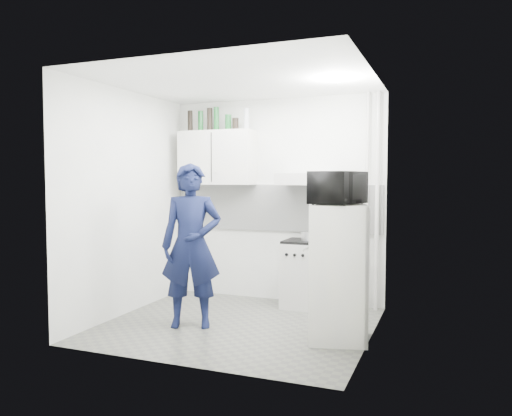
% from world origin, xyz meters
% --- Properties ---
extents(floor, '(2.80, 2.80, 0.00)m').
position_xyz_m(floor, '(0.00, 0.00, 0.00)').
color(floor, '#54554A').
rests_on(floor, ground).
extents(ceiling, '(2.80, 2.80, 0.00)m').
position_xyz_m(ceiling, '(0.00, 0.00, 2.60)').
color(ceiling, white).
rests_on(ceiling, wall_back).
extents(wall_back, '(2.80, 0.00, 2.80)m').
position_xyz_m(wall_back, '(0.00, 1.25, 1.30)').
color(wall_back, silver).
rests_on(wall_back, floor).
extents(wall_left, '(0.00, 2.60, 2.60)m').
position_xyz_m(wall_left, '(-1.40, 0.00, 1.30)').
color(wall_left, silver).
rests_on(wall_left, floor).
extents(wall_right, '(0.00, 2.60, 2.60)m').
position_xyz_m(wall_right, '(1.40, 0.00, 1.30)').
color(wall_right, silver).
rests_on(wall_right, floor).
extents(person, '(0.74, 0.62, 1.74)m').
position_xyz_m(person, '(-0.44, -0.21, 0.87)').
color(person, black).
rests_on(person, floor).
extents(stove, '(0.50, 0.50, 0.80)m').
position_xyz_m(stove, '(0.46, 1.00, 0.40)').
color(stove, '#B9B7B0').
rests_on(stove, floor).
extents(fridge, '(0.67, 0.67, 1.33)m').
position_xyz_m(fridge, '(1.10, -0.10, 0.66)').
color(fridge, silver).
rests_on(fridge, floor).
extents(stove_top, '(0.48, 0.48, 0.03)m').
position_xyz_m(stove_top, '(0.46, 1.00, 0.81)').
color(stove_top, black).
rests_on(stove_top, stove).
extents(saucepan, '(0.19, 0.19, 0.11)m').
position_xyz_m(saucepan, '(0.52, 0.98, 0.88)').
color(saucepan, silver).
rests_on(saucepan, stove_top).
extents(microwave, '(0.64, 0.50, 0.32)m').
position_xyz_m(microwave, '(1.10, -0.10, 1.49)').
color(microwave, black).
rests_on(microwave, fridge).
extents(bottle_a, '(0.07, 0.07, 0.28)m').
position_xyz_m(bottle_a, '(-1.15, 1.07, 2.34)').
color(bottle_a, black).
rests_on(bottle_a, upper_cabinet).
extents(bottle_b, '(0.07, 0.07, 0.27)m').
position_xyz_m(bottle_b, '(-0.99, 1.07, 2.33)').
color(bottle_b, '#144C1E').
rests_on(bottle_b, upper_cabinet).
extents(bottle_c, '(0.07, 0.07, 0.30)m').
position_xyz_m(bottle_c, '(-0.86, 1.07, 2.35)').
color(bottle_c, black).
rests_on(bottle_c, upper_cabinet).
extents(bottle_d, '(0.07, 0.07, 0.31)m').
position_xyz_m(bottle_d, '(-0.76, 1.07, 2.35)').
color(bottle_d, '#144C1E').
rests_on(bottle_d, upper_cabinet).
extents(canister_a, '(0.08, 0.08, 0.20)m').
position_xyz_m(canister_a, '(-0.59, 1.07, 2.30)').
color(canister_a, '#144C1E').
rests_on(canister_a, upper_cabinet).
extents(canister_b, '(0.08, 0.08, 0.16)m').
position_xyz_m(canister_b, '(-0.49, 1.07, 2.28)').
color(canister_b, black).
rests_on(canister_b, upper_cabinet).
extents(bottle_e, '(0.07, 0.07, 0.27)m').
position_xyz_m(bottle_e, '(-0.33, 1.07, 2.34)').
color(bottle_e, '#B2B7BC').
rests_on(bottle_e, upper_cabinet).
extents(upper_cabinet, '(1.00, 0.35, 0.70)m').
position_xyz_m(upper_cabinet, '(-0.75, 1.07, 1.85)').
color(upper_cabinet, silver).
rests_on(upper_cabinet, wall_back).
extents(range_hood, '(0.60, 0.50, 0.14)m').
position_xyz_m(range_hood, '(0.45, 1.00, 1.57)').
color(range_hood, '#B9B7B0').
rests_on(range_hood, wall_back).
extents(backsplash, '(2.74, 0.03, 0.60)m').
position_xyz_m(backsplash, '(0.00, 1.24, 1.20)').
color(backsplash, white).
rests_on(backsplash, wall_back).
extents(pipe_a, '(0.05, 0.05, 2.60)m').
position_xyz_m(pipe_a, '(1.30, 1.17, 1.30)').
color(pipe_a, '#B9B7B0').
rests_on(pipe_a, floor).
extents(pipe_b, '(0.04, 0.04, 2.60)m').
position_xyz_m(pipe_b, '(1.18, 1.17, 1.30)').
color(pipe_b, '#B9B7B0').
rests_on(pipe_b, floor).
extents(ceiling_spot_fixture, '(0.10, 0.10, 0.02)m').
position_xyz_m(ceiling_spot_fixture, '(1.00, 0.20, 2.57)').
color(ceiling_spot_fixture, white).
rests_on(ceiling_spot_fixture, ceiling).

